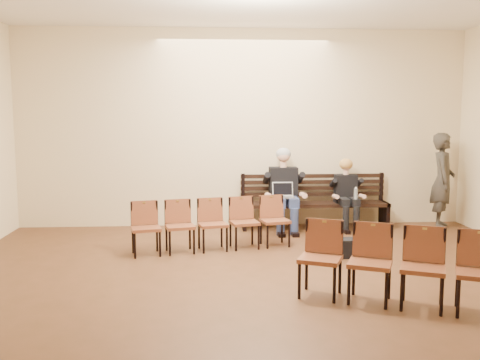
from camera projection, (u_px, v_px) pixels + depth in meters
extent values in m
plane|color=#58321E|center=(284.00, 338.00, 4.81)|extent=(10.00, 10.00, 0.00)
cube|color=beige|center=(243.00, 128.00, 9.54)|extent=(8.00, 0.02, 3.50)
cube|color=black|center=(315.00, 215.00, 9.47)|extent=(2.60, 0.90, 0.45)
cube|color=silver|center=(284.00, 199.00, 9.04)|extent=(0.41, 0.35, 0.26)
cylinder|color=silver|center=(356.00, 200.00, 9.07)|extent=(0.07, 0.07, 0.21)
cube|color=black|center=(344.00, 248.00, 7.52)|extent=(0.36, 0.24, 0.26)
imported|color=#38342E|center=(443.00, 173.00, 9.42)|extent=(0.70, 0.83, 1.93)
cube|color=brown|center=(213.00, 225.00, 7.88)|extent=(2.39, 0.91, 0.77)
cube|color=brown|center=(396.00, 266.00, 5.61)|extent=(2.06, 1.25, 0.84)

